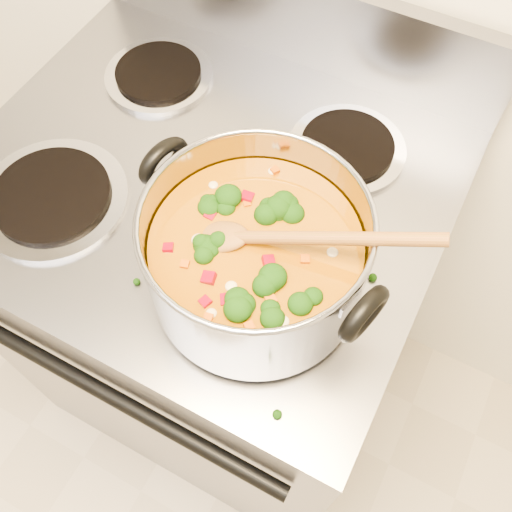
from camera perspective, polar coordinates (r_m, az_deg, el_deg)
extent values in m
cube|color=gray|center=(1.31, -3.63, -4.46)|extent=(0.76, 0.66, 0.92)
cube|color=gray|center=(1.06, 3.68, 22.73)|extent=(0.76, 0.03, 0.16)
cylinder|color=black|center=(0.91, -15.96, -12.42)|extent=(0.65, 0.02, 0.02)
cylinder|color=#A5A5AD|center=(0.93, -19.66, 5.50)|extent=(0.23, 0.23, 0.01)
cylinder|color=black|center=(0.93, -19.80, 5.79)|extent=(0.18, 0.18, 0.01)
cylinder|color=#A5A5AD|center=(0.79, 0.52, -4.06)|extent=(0.23, 0.23, 0.01)
cylinder|color=black|center=(0.78, 0.53, -3.80)|extent=(0.18, 0.18, 0.01)
cylinder|color=#A5A5AD|center=(1.07, -9.69, 17.35)|extent=(0.19, 0.19, 0.01)
cylinder|color=black|center=(1.07, -9.75, 17.67)|extent=(0.15, 0.15, 0.01)
cylinder|color=#A5A5AD|center=(0.95, 9.07, 10.55)|extent=(0.19, 0.19, 0.01)
cylinder|color=black|center=(0.95, 9.14, 10.86)|extent=(0.15, 0.15, 0.01)
cylinder|color=#97979F|center=(0.72, 0.00, 0.15)|extent=(0.28, 0.28, 0.15)
torus|color=#97979F|center=(0.66, 0.00, 3.49)|extent=(0.28, 0.28, 0.01)
cylinder|color=#955C0D|center=(0.74, 0.00, -0.76)|extent=(0.27, 0.27, 0.11)
torus|color=black|center=(0.75, -9.20, 9.31)|extent=(0.04, 0.08, 0.08)
torus|color=black|center=(0.63, 10.75, -5.70)|extent=(0.04, 0.08, 0.08)
ellipsoid|color=black|center=(0.71, -0.27, 3.49)|extent=(0.04, 0.04, 0.03)
ellipsoid|color=black|center=(0.72, 0.45, 4.62)|extent=(0.04, 0.04, 0.03)
ellipsoid|color=black|center=(0.72, -8.93, 3.48)|extent=(0.04, 0.04, 0.03)
ellipsoid|color=black|center=(0.70, -2.00, 2.55)|extent=(0.04, 0.04, 0.03)
ellipsoid|color=black|center=(0.72, -2.19, 4.58)|extent=(0.04, 0.04, 0.03)
ellipsoid|color=black|center=(0.76, -2.99, 8.52)|extent=(0.04, 0.04, 0.03)
ellipsoid|color=black|center=(0.67, 3.50, -2.50)|extent=(0.04, 0.04, 0.03)
ellipsoid|color=black|center=(0.70, 2.40, 2.14)|extent=(0.04, 0.04, 0.03)
ellipsoid|color=black|center=(0.68, 4.07, -0.94)|extent=(0.04, 0.04, 0.03)
ellipsoid|color=black|center=(0.69, 4.29, 1.03)|extent=(0.04, 0.04, 0.03)
ellipsoid|color=black|center=(0.71, 6.93, 3.11)|extent=(0.04, 0.04, 0.03)
ellipsoid|color=#9E051A|center=(0.69, 7.67, 0.24)|extent=(0.01, 0.01, 0.01)
ellipsoid|color=#9E051A|center=(0.74, -1.16, 6.68)|extent=(0.01, 0.01, 0.01)
ellipsoid|color=#9E051A|center=(0.68, 7.76, -1.05)|extent=(0.01, 0.01, 0.01)
ellipsoid|color=#9E051A|center=(0.75, 0.00, 7.52)|extent=(0.01, 0.01, 0.01)
ellipsoid|color=#9E051A|center=(0.70, 5.69, 2.22)|extent=(0.01, 0.01, 0.01)
ellipsoid|color=#9E051A|center=(0.75, 4.49, 7.44)|extent=(0.01, 0.01, 0.01)
ellipsoid|color=#9E051A|center=(0.76, -2.18, 8.25)|extent=(0.01, 0.01, 0.01)
ellipsoid|color=#9E051A|center=(0.68, -4.09, -1.06)|extent=(0.01, 0.01, 0.01)
ellipsoid|color=#9E051A|center=(0.66, -1.66, -3.15)|extent=(0.01, 0.01, 0.01)
ellipsoid|color=#9E051A|center=(0.66, -2.71, -3.21)|extent=(0.01, 0.01, 0.01)
ellipsoid|color=#AB4809|center=(0.75, 1.19, 7.24)|extent=(0.01, 0.01, 0.01)
ellipsoid|color=#AB4809|center=(0.73, -6.38, 4.83)|extent=(0.01, 0.01, 0.01)
ellipsoid|color=#AB4809|center=(0.70, 7.22, 0.86)|extent=(0.01, 0.01, 0.01)
ellipsoid|color=#AB4809|center=(0.68, 8.77, -1.41)|extent=(0.01, 0.01, 0.01)
ellipsoid|color=#AB4809|center=(0.68, 5.91, -1.46)|extent=(0.01, 0.01, 0.01)
ellipsoid|color=#AB4809|center=(0.74, 4.42, 6.04)|extent=(0.01, 0.01, 0.01)
ellipsoid|color=#AB4809|center=(0.71, -8.75, 2.40)|extent=(0.01, 0.01, 0.01)
ellipsoid|color=#AB4809|center=(0.66, 2.52, -4.72)|extent=(0.01, 0.01, 0.01)
ellipsoid|color=#C7B388|center=(0.72, -3.66, 4.32)|extent=(0.02, 0.02, 0.01)
ellipsoid|color=#C7B388|center=(0.70, -7.07, 1.83)|extent=(0.02, 0.02, 0.01)
ellipsoid|color=#C7B388|center=(0.72, -4.85, 4.28)|extent=(0.02, 0.02, 0.01)
ellipsoid|color=#C7B388|center=(0.64, -3.45, -7.06)|extent=(0.02, 0.02, 0.01)
ellipsoid|color=#C7B388|center=(0.70, 6.08, 2.10)|extent=(0.02, 0.02, 0.01)
ellipsoid|color=#C7B388|center=(0.71, 7.30, 3.16)|extent=(0.02, 0.02, 0.01)
ellipsoid|color=#C7B388|center=(0.69, -9.33, -0.06)|extent=(0.02, 0.02, 0.01)
ellipsoid|color=#C7B388|center=(0.69, -1.02, 0.20)|extent=(0.02, 0.02, 0.01)
ellipsoid|color=brown|center=(0.70, -3.60, 1.91)|extent=(0.09, 0.07, 0.04)
cylinder|color=brown|center=(0.66, 7.09, 1.77)|extent=(0.26, 0.09, 0.09)
ellipsoid|color=black|center=(0.91, 6.01, 7.72)|extent=(0.01, 0.01, 0.01)
ellipsoid|color=black|center=(0.89, 2.00, 7.09)|extent=(0.01, 0.01, 0.01)
ellipsoid|color=black|center=(0.82, -15.48, -4.40)|extent=(0.01, 0.01, 0.01)
ellipsoid|color=black|center=(0.84, -11.48, 0.28)|extent=(0.01, 0.01, 0.01)
ellipsoid|color=black|center=(0.92, 2.86, 8.80)|extent=(0.01, 0.01, 0.01)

